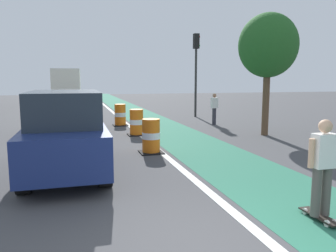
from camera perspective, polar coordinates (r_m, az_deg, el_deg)
name	(u,v)px	position (r m, az deg, el deg)	size (l,w,h in m)	color
bike_lane_strip	(162,127)	(16.45, -1.11, -0.11)	(2.50, 80.00, 0.01)	#286B51
lane_divider_stripe	(132,128)	(16.14, -6.27, -0.31)	(0.20, 80.00, 0.01)	silver
skateboarder_on_lane	(323,167)	(6.00, 25.06, -6.36)	(0.57, 0.80, 1.69)	black
parked_suv_nearest	(66,132)	(8.63, -17.13, -0.94)	(1.94, 4.61, 2.04)	navy
parked_sedan_second	(68,114)	(15.16, -16.78, 2.01)	(2.09, 4.19, 1.70)	black
traffic_barrel_front	(151,136)	(10.53, -2.93, -1.80)	(0.73, 0.73, 1.09)	orange
traffic_barrel_mid	(137,123)	(13.95, -5.43, 0.58)	(0.73, 0.73, 1.09)	orange
traffic_barrel_back	(120,115)	(16.98, -8.22, 1.86)	(0.73, 0.73, 1.09)	orange
delivery_truck_down_block	(68,85)	(32.39, -16.87, 6.81)	(2.55, 7.67, 3.23)	silver
traffic_light_corner	(196,60)	(20.91, 4.85, 11.19)	(0.41, 0.32, 5.10)	#2D2D2D
pedestrian_crossing	(214,108)	(17.29, 7.96, 3.08)	(0.34, 0.20, 1.61)	#33333D
street_tree_sidewalk	(268,46)	(14.45, 16.82, 13.00)	(2.40, 2.40, 5.00)	brown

